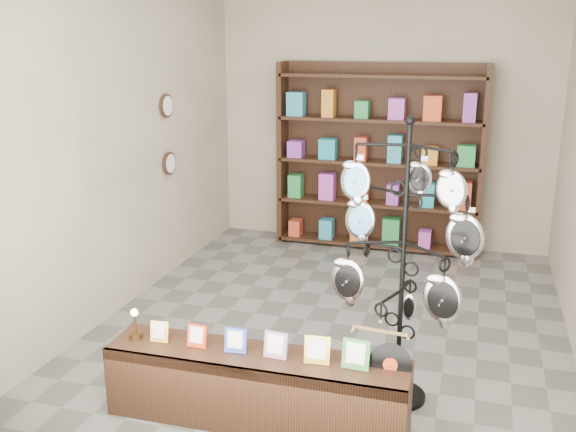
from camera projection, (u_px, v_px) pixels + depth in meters
ground at (333, 323)px, 5.77m from camera, size 5.00×5.00×0.00m
room_envelope at (337, 117)px, 5.26m from camera, size 5.00×5.00×5.00m
display_tree at (404, 243)px, 4.28m from camera, size 1.04×0.98×2.01m
front_shelf at (256, 388)px, 4.24m from camera, size 2.02×0.45×0.71m
back_shelving at (378, 164)px, 7.60m from camera, size 2.42×0.36×2.20m
wall_clocks at (168, 135)px, 6.65m from camera, size 0.03×0.24×0.84m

